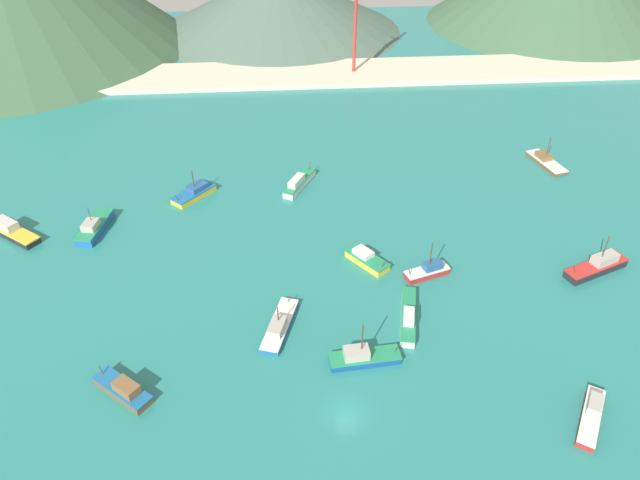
# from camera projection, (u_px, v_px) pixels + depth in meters

# --- Properties ---
(ground) EXTENTS (260.00, 280.00, 0.50)m
(ground) POSITION_uv_depth(u_px,v_px,m) (325.00, 259.00, 94.15)
(ground) COLOR teal
(fishing_boat_1) EXTENTS (6.56, 8.66, 2.43)m
(fishing_boat_1) POSITION_uv_depth(u_px,v_px,m) (591.00, 415.00, 68.92)
(fishing_boat_1) COLOR red
(fishing_boat_1) RESTS_ON ground
(fishing_boat_2) EXTENTS (5.67, 10.67, 4.46)m
(fishing_boat_2) POSITION_uv_depth(u_px,v_px,m) (279.00, 326.00, 80.75)
(fishing_boat_2) COLOR #1E5BA8
(fishing_boat_2) RESTS_ON ground
(fishing_boat_3) EXTENTS (5.40, 10.26, 5.91)m
(fishing_boat_3) POSITION_uv_depth(u_px,v_px,m) (546.00, 161.00, 117.68)
(fishing_boat_3) COLOR brown
(fishing_boat_3) RESTS_ON ground
(fishing_boat_4) EXTENTS (6.78, 10.11, 2.83)m
(fishing_boat_4) POSITION_uv_depth(u_px,v_px,m) (299.00, 183.00, 110.51)
(fishing_boat_4) COLOR silver
(fishing_boat_4) RESTS_ON ground
(fishing_boat_5) EXTENTS (8.16, 8.54, 5.40)m
(fishing_boat_5) POSITION_uv_depth(u_px,v_px,m) (194.00, 193.00, 107.91)
(fishing_boat_5) COLOR gold
(fishing_boat_5) RESTS_ON ground
(fishing_boat_6) EXTENTS (8.11, 7.35, 2.45)m
(fishing_boat_6) POSITION_uv_depth(u_px,v_px,m) (124.00, 389.00, 71.85)
(fishing_boat_6) COLOR brown
(fishing_boat_6) RESTS_ON ground
(fishing_boat_7) EXTENTS (9.55, 3.49, 6.70)m
(fishing_boat_7) POSITION_uv_depth(u_px,v_px,m) (363.00, 357.00, 76.10)
(fishing_boat_7) COLOR #14478C
(fishing_boat_7) RESTS_ON ground
(fishing_boat_8) EXTENTS (11.24, 6.50, 6.64)m
(fishing_boat_8) POSITION_uv_depth(u_px,v_px,m) (598.00, 266.00, 90.65)
(fishing_boat_8) COLOR #232328
(fishing_boat_8) RESTS_ON ground
(fishing_boat_9) EXTENTS (4.26, 11.23, 2.55)m
(fishing_boat_9) POSITION_uv_depth(u_px,v_px,m) (408.00, 316.00, 82.04)
(fishing_boat_9) COLOR silver
(fishing_boat_9) RESTS_ON ground
(fishing_boat_10) EXTENTS (7.41, 4.31, 6.23)m
(fishing_boat_10) POSITION_uv_depth(u_px,v_px,m) (428.00, 271.00, 89.94)
(fishing_boat_10) COLOR red
(fishing_boat_10) RESTS_ON ground
(fishing_boat_11) EXTENTS (6.81, 7.62, 2.57)m
(fishing_boat_11) POSITION_uv_depth(u_px,v_px,m) (367.00, 259.00, 92.36)
(fishing_boat_11) COLOR gold
(fishing_boat_11) RESTS_ON ground
(fishing_boat_12) EXTENTS (10.52, 8.86, 2.65)m
(fishing_boat_12) POSITION_uv_depth(u_px,v_px,m) (11.00, 231.00, 98.17)
(fishing_boat_12) COLOR #232328
(fishing_boat_12) RESTS_ON ground
(fishing_boat_13) EXTENTS (4.75, 10.00, 5.13)m
(fishing_boat_13) POSITION_uv_depth(u_px,v_px,m) (95.00, 227.00, 99.13)
(fishing_boat_13) COLOR #1E5BA8
(fishing_boat_13) RESTS_ON ground
(beach_strip) EXTENTS (247.00, 17.98, 1.20)m
(beach_strip) POSITION_uv_depth(u_px,v_px,m) (301.00, 74.00, 155.18)
(beach_strip) COLOR beige
(beach_strip) RESTS_ON ground
(hill_central) EXTENTS (76.50, 76.50, 18.34)m
(hill_central) POSITION_uv_depth(u_px,v_px,m) (278.00, 0.00, 181.28)
(hill_central) COLOR #4C6656
(hill_central) RESTS_ON ground
(radio_tower) EXTENTS (2.88, 2.30, 28.77)m
(radio_tower) POSITION_uv_depth(u_px,v_px,m) (355.00, 19.00, 147.14)
(radio_tower) COLOR #B7332D
(radio_tower) RESTS_ON ground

